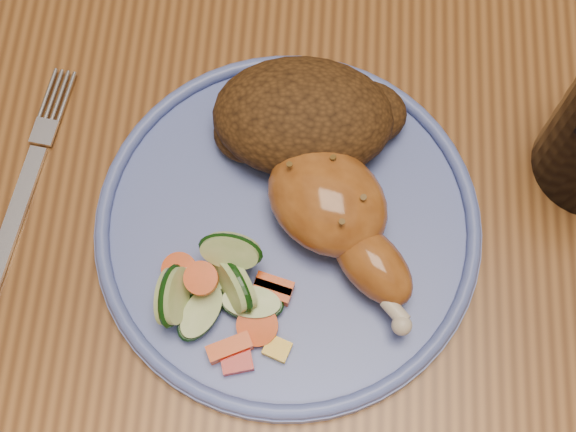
{
  "coord_description": "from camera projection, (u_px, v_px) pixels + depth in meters",
  "views": [
    {
      "loc": [
        -0.09,
        -0.33,
        1.29
      ],
      "look_at": [
        -0.1,
        -0.14,
        0.78
      ],
      "focal_mm": 50.0,
      "sensor_mm": 36.0,
      "label": 1
    }
  ],
  "objects": [
    {
      "name": "ground",
      "position": [
        354.0,
        309.0,
        1.32
      ],
      "size": [
        4.0,
        4.0,
        0.0
      ],
      "primitive_type": "plane",
      "color": "brown",
      "rests_on": "ground"
    },
    {
      "name": "dining_table",
      "position": [
        413.0,
        119.0,
        0.7
      ],
      "size": [
        0.9,
        1.4,
        0.75
      ],
      "color": "brown",
      "rests_on": "ground"
    },
    {
      "name": "plate",
      "position": [
        288.0,
        227.0,
        0.57
      ],
      "size": [
        0.27,
        0.27,
        0.01
      ],
      "primitive_type": "cylinder",
      "color": "#5365B4",
      "rests_on": "dining_table"
    },
    {
      "name": "plate_rim",
      "position": [
        288.0,
        221.0,
        0.56
      ],
      "size": [
        0.27,
        0.27,
        0.01
      ],
      "primitive_type": "torus",
      "color": "#5365B4",
      "rests_on": "plate"
    },
    {
      "name": "chicken_leg",
      "position": [
        338.0,
        216.0,
        0.54
      ],
      "size": [
        0.13,
        0.14,
        0.05
      ],
      "color": "#AA5E23",
      "rests_on": "plate"
    },
    {
      "name": "rice_pilaf",
      "position": [
        307.0,
        118.0,
        0.57
      ],
      "size": [
        0.14,
        0.09,
        0.06
      ],
      "color": "#452911",
      "rests_on": "plate"
    },
    {
      "name": "vegetable_pile",
      "position": [
        219.0,
        292.0,
        0.53
      ],
      "size": [
        0.1,
        0.1,
        0.05
      ],
      "color": "#A50A05",
      "rests_on": "plate"
    },
    {
      "name": "fork",
      "position": [
        26.0,
        186.0,
        0.58
      ],
      "size": [
        0.04,
        0.16,
        0.0
      ],
      "color": "silver",
      "rests_on": "dining_table"
    }
  ]
}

